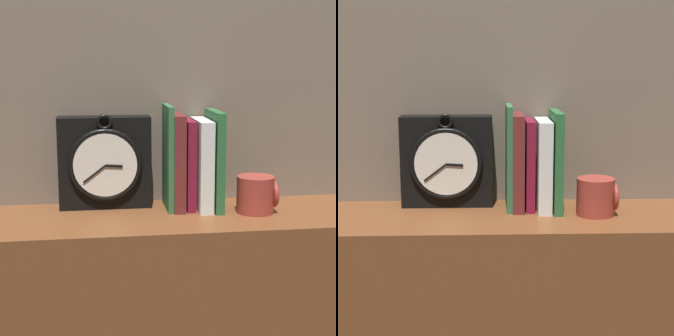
{
  "view_description": "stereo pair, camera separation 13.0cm",
  "coord_description": "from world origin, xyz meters",
  "views": [
    {
      "loc": [
        -0.17,
        -1.26,
        1.2
      ],
      "look_at": [
        0.0,
        0.0,
        0.95
      ],
      "focal_mm": 60.0,
      "sensor_mm": 36.0,
      "label": 1
    },
    {
      "loc": [
        -0.04,
        -1.27,
        1.2
      ],
      "look_at": [
        0.0,
        0.0,
        0.95
      ],
      "focal_mm": 60.0,
      "sensor_mm": 36.0,
      "label": 2
    }
  ],
  "objects": [
    {
      "name": "clock",
      "position": [
        -0.14,
        0.1,
        0.95
      ],
      "size": [
        0.23,
        0.08,
        0.24
      ],
      "color": "black",
      "rests_on": "bookshelf"
    },
    {
      "name": "book_slot0_green",
      "position": [
        0.01,
        0.07,
        0.96
      ],
      "size": [
        0.01,
        0.13,
        0.25
      ],
      "color": "#326C40",
      "rests_on": "bookshelf"
    },
    {
      "name": "book_slot1_maroon",
      "position": [
        0.03,
        0.07,
        0.95
      ],
      "size": [
        0.03,
        0.13,
        0.23
      ],
      "color": "maroon",
      "rests_on": "bookshelf"
    },
    {
      "name": "book_slot3_white",
      "position": [
        0.09,
        0.06,
        0.94
      ],
      "size": [
        0.03,
        0.15,
        0.22
      ],
      "color": "white",
      "rests_on": "bookshelf"
    },
    {
      "name": "book_slot2_maroon",
      "position": [
        0.06,
        0.07,
        0.94
      ],
      "size": [
        0.02,
        0.13,
        0.22
      ],
      "color": "maroon",
      "rests_on": "bookshelf"
    },
    {
      "name": "book_slot4_green",
      "position": [
        0.12,
        0.06,
        0.95
      ],
      "size": [
        0.02,
        0.15,
        0.24
      ],
      "color": "#286434",
      "rests_on": "bookshelf"
    },
    {
      "name": "mug",
      "position": [
        0.21,
        0.0,
        0.88
      ],
      "size": [
        0.1,
        0.09,
        0.09
      ],
      "color": "#9E382D",
      "rests_on": "bookshelf"
    },
    {
      "name": "wall_back",
      "position": [
        0.0,
        0.17,
        1.3
      ],
      "size": [
        6.0,
        0.05,
        2.6
      ],
      "color": "#756656",
      "rests_on": "ground_plane"
    }
  ]
}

